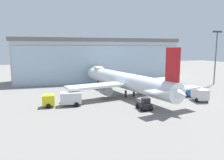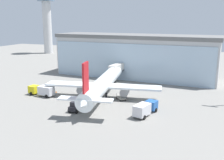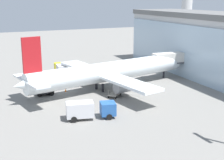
{
  "view_description": "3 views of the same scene",
  "coord_description": "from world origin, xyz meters",
  "px_view_note": "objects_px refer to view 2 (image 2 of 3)",
  "views": [
    {
      "loc": [
        -19.83,
        -38.34,
        11.33
      ],
      "look_at": [
        -3.42,
        9.79,
        3.75
      ],
      "focal_mm": 35.0,
      "sensor_mm": 36.0,
      "label": 1
    },
    {
      "loc": [
        25.37,
        -50.11,
        19.45
      ],
      "look_at": [
        1.47,
        10.48,
        4.21
      ],
      "focal_mm": 42.0,
      "sensor_mm": 36.0,
      "label": 2
    },
    {
      "loc": [
        53.89,
        -15.25,
        17.38
      ],
      "look_at": [
        1.78,
        9.01,
        2.32
      ],
      "focal_mm": 50.0,
      "sensor_mm": 36.0,
      "label": 3
    }
  ],
  "objects_px": {
    "catering_truck": "(42,90)",
    "pushback_tug": "(75,107)",
    "control_tower": "(47,16)",
    "airplane": "(104,83)",
    "fuel_truck": "(145,108)",
    "safety_cone_nose": "(82,104)",
    "jet_bridge": "(120,68)",
    "baggage_cart": "(121,98)",
    "safety_cone_wingtip": "(56,92)"
  },
  "relations": [
    {
      "from": "safety_cone_nose",
      "to": "airplane",
      "type": "bearing_deg",
      "value": 77.96
    },
    {
      "from": "control_tower",
      "to": "safety_cone_wingtip",
      "type": "bearing_deg",
      "value": -53.94
    },
    {
      "from": "airplane",
      "to": "baggage_cart",
      "type": "distance_m",
      "value": 6.04
    },
    {
      "from": "airplane",
      "to": "pushback_tug",
      "type": "relative_size",
      "value": 11.84
    },
    {
      "from": "safety_cone_nose",
      "to": "safety_cone_wingtip",
      "type": "height_order",
      "value": "same"
    },
    {
      "from": "baggage_cart",
      "to": "pushback_tug",
      "type": "xyz_separation_m",
      "value": [
        -6.4,
        -11.41,
        0.47
      ]
    },
    {
      "from": "pushback_tug",
      "to": "safety_cone_wingtip",
      "type": "bearing_deg",
      "value": 49.09
    },
    {
      "from": "safety_cone_wingtip",
      "to": "fuel_truck",
      "type": "bearing_deg",
      "value": -16.17
    },
    {
      "from": "fuel_truck",
      "to": "safety_cone_nose",
      "type": "bearing_deg",
      "value": 100.18
    },
    {
      "from": "control_tower",
      "to": "pushback_tug",
      "type": "relative_size",
      "value": 10.41
    },
    {
      "from": "control_tower",
      "to": "airplane",
      "type": "distance_m",
      "value": 95.94
    },
    {
      "from": "control_tower",
      "to": "fuel_truck",
      "type": "height_order",
      "value": "control_tower"
    },
    {
      "from": "fuel_truck",
      "to": "pushback_tug",
      "type": "xyz_separation_m",
      "value": [
        -14.53,
        -3.4,
        -0.49
      ]
    },
    {
      "from": "control_tower",
      "to": "pushback_tug",
      "type": "bearing_deg",
      "value": -52.11
    },
    {
      "from": "airplane",
      "to": "fuel_truck",
      "type": "relative_size",
      "value": 5.05
    },
    {
      "from": "airplane",
      "to": "safety_cone_nose",
      "type": "bearing_deg",
      "value": 157.74
    },
    {
      "from": "control_tower",
      "to": "airplane",
      "type": "bearing_deg",
      "value": -46.82
    },
    {
      "from": "catering_truck",
      "to": "pushback_tug",
      "type": "relative_size",
      "value": 2.31
    },
    {
      "from": "airplane",
      "to": "catering_truck",
      "type": "bearing_deg",
      "value": 99.24
    },
    {
      "from": "airplane",
      "to": "safety_cone_wingtip",
      "type": "distance_m",
      "value": 13.88
    },
    {
      "from": "jet_bridge",
      "to": "baggage_cart",
      "type": "bearing_deg",
      "value": -154.91
    },
    {
      "from": "airplane",
      "to": "catering_truck",
      "type": "height_order",
      "value": "airplane"
    },
    {
      "from": "jet_bridge",
      "to": "catering_truck",
      "type": "xyz_separation_m",
      "value": [
        -12.8,
        -23.34,
        -2.84
      ]
    },
    {
      "from": "catering_truck",
      "to": "baggage_cart",
      "type": "distance_m",
      "value": 20.63
    },
    {
      "from": "control_tower",
      "to": "catering_truck",
      "type": "bearing_deg",
      "value": -56.24
    },
    {
      "from": "catering_truck",
      "to": "pushback_tug",
      "type": "height_order",
      "value": "catering_truck"
    },
    {
      "from": "baggage_cart",
      "to": "pushback_tug",
      "type": "bearing_deg",
      "value": 107.23
    },
    {
      "from": "control_tower",
      "to": "pushback_tug",
      "type": "xyz_separation_m",
      "value": [
        63.29,
        -81.34,
        -20.05
      ]
    },
    {
      "from": "jet_bridge",
      "to": "safety_cone_nose",
      "type": "bearing_deg",
      "value": -174.95
    },
    {
      "from": "catering_truck",
      "to": "control_tower",
      "type": "bearing_deg",
      "value": -49.93
    },
    {
      "from": "jet_bridge",
      "to": "airplane",
      "type": "distance_m",
      "value": 18.19
    },
    {
      "from": "pushback_tug",
      "to": "baggage_cart",
      "type": "bearing_deg",
      "value": -27.75
    },
    {
      "from": "pushback_tug",
      "to": "safety_cone_wingtip",
      "type": "xyz_separation_m",
      "value": [
        -12.18,
        11.15,
        -0.7
      ]
    },
    {
      "from": "fuel_truck",
      "to": "catering_truck",
      "type": "bearing_deg",
      "value": 95.72
    },
    {
      "from": "control_tower",
      "to": "jet_bridge",
      "type": "bearing_deg",
      "value": -39.16
    },
    {
      "from": "airplane",
      "to": "jet_bridge",
      "type": "bearing_deg",
      "value": -3.15
    },
    {
      "from": "safety_cone_wingtip",
      "to": "control_tower",
      "type": "bearing_deg",
      "value": 126.06
    },
    {
      "from": "pushback_tug",
      "to": "safety_cone_wingtip",
      "type": "height_order",
      "value": "pushback_tug"
    },
    {
      "from": "fuel_truck",
      "to": "safety_cone_nose",
      "type": "xyz_separation_m",
      "value": [
        -15.05,
        0.87,
        -1.19
      ]
    },
    {
      "from": "jet_bridge",
      "to": "fuel_truck",
      "type": "height_order",
      "value": "jet_bridge"
    },
    {
      "from": "jet_bridge",
      "to": "airplane",
      "type": "bearing_deg",
      "value": -168.89
    },
    {
      "from": "baggage_cart",
      "to": "safety_cone_wingtip",
      "type": "height_order",
      "value": "baggage_cart"
    },
    {
      "from": "safety_cone_nose",
      "to": "safety_cone_wingtip",
      "type": "xyz_separation_m",
      "value": [
        -11.67,
        6.88,
        0.0
      ]
    },
    {
      "from": "control_tower",
      "to": "safety_cone_nose",
      "type": "xyz_separation_m",
      "value": [
        62.78,
        -77.07,
        -20.75
      ]
    },
    {
      "from": "jet_bridge",
      "to": "fuel_truck",
      "type": "distance_m",
      "value": 31.44
    },
    {
      "from": "airplane",
      "to": "safety_cone_nose",
      "type": "height_order",
      "value": "airplane"
    },
    {
      "from": "baggage_cart",
      "to": "safety_cone_wingtip",
      "type": "distance_m",
      "value": 18.59
    },
    {
      "from": "airplane",
      "to": "fuel_truck",
      "type": "bearing_deg",
      "value": -134.84
    },
    {
      "from": "baggage_cart",
      "to": "pushback_tug",
      "type": "distance_m",
      "value": 13.09
    },
    {
      "from": "control_tower",
      "to": "safety_cone_wingtip",
      "type": "relative_size",
      "value": 61.44
    }
  ]
}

